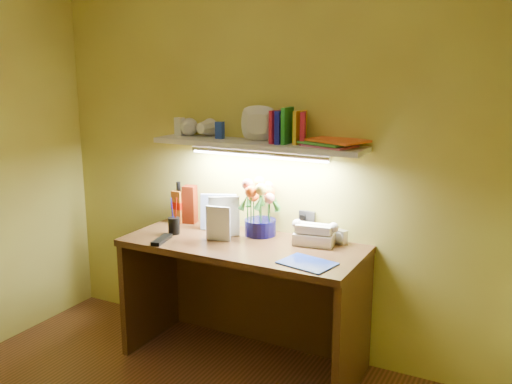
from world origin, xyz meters
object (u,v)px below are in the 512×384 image
desk (243,303)px  flower_bouquet (260,208)px  telephone (315,232)px  whisky_bottle (179,202)px  desk_clock (340,237)px

desk → flower_bouquet: flower_bouquet is taller
telephone → whisky_bottle: whisky_bottle is taller
desk → telephone: bearing=25.3°
flower_bouquet → whisky_bottle: (-0.60, 0.01, -0.03)m
telephone → desk_clock: telephone is taller
flower_bouquet → desk_clock: bearing=7.6°
desk → flower_bouquet: size_ratio=4.19×
flower_bouquet → whisky_bottle: size_ratio=1.25×
desk → desk_clock: size_ratio=17.25×
telephone → whisky_bottle: 0.95m
desk → flower_bouquet: bearing=83.8°
desk_clock → whisky_bottle: size_ratio=0.30×
telephone → whisky_bottle: size_ratio=0.84×
flower_bouquet → whisky_bottle: 0.60m
desk_clock → flower_bouquet: bearing=-151.1°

